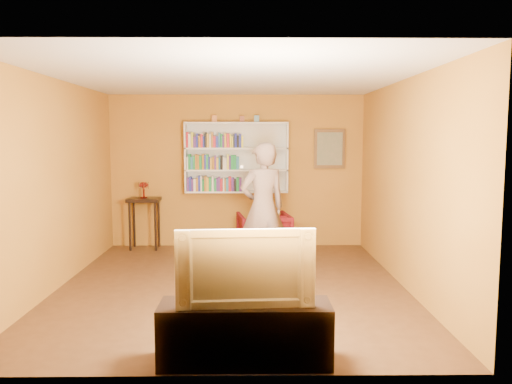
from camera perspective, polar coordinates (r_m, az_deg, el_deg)
room_shell at (r=6.47m, az=-2.80°, el=-2.04°), size 5.30×5.80×2.88m
bookshelf at (r=8.82m, az=-2.23°, el=3.94°), size 1.80×0.29×1.23m
books_row_lower at (r=8.76m, az=-4.77°, el=0.88°), size 0.95×0.19×0.27m
books_row_middle at (r=8.74m, az=-4.98°, el=3.36°), size 0.91×0.19×0.27m
books_row_upper at (r=8.73m, az=-4.73°, el=5.84°), size 0.98×0.19×0.27m
ornament_left at (r=8.78m, az=-4.78°, el=8.34°), size 0.09×0.09×0.12m
ornament_centre at (r=8.76m, az=-1.60°, el=8.33°), size 0.08×0.08×0.11m
ornament_right at (r=8.76m, az=0.08°, el=8.37°), size 0.09×0.09×0.12m
framed_painting at (r=8.97m, az=8.41°, el=4.91°), size 0.55×0.05×0.70m
console_table at (r=8.93m, az=-12.66°, el=-1.66°), size 0.55×0.42×0.90m
ruby_lustre at (r=8.89m, az=-12.72°, el=0.62°), size 0.18×0.17×0.28m
armchair at (r=8.05m, az=0.91°, el=-5.01°), size 0.91×0.93×0.75m
person at (r=7.21m, az=0.78°, el=-1.80°), size 0.80×0.66×1.88m
game_remote at (r=6.88m, az=-1.63°, el=2.94°), size 0.04×0.15×0.04m
tv_cabinet at (r=4.48m, az=-1.26°, el=-15.81°), size 1.48×0.44×0.53m
television at (r=4.29m, az=-1.27°, el=-8.39°), size 1.17×0.22×0.67m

